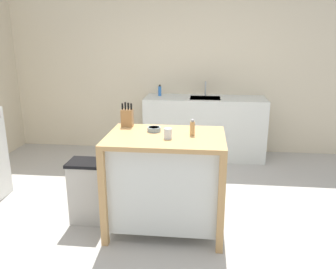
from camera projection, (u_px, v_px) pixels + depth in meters
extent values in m
plane|color=#ADA8A0|center=(166.00, 231.00, 3.27)|extent=(6.56, 6.56, 0.00)
cube|color=beige|center=(185.00, 69.00, 5.32)|extent=(5.56, 0.10, 2.60)
cube|color=tan|center=(166.00, 137.00, 3.09)|extent=(1.06, 0.75, 0.04)
cube|color=silver|center=(166.00, 180.00, 3.21)|extent=(0.96, 0.65, 0.79)
cube|color=tan|center=(103.00, 199.00, 2.94)|extent=(0.06, 0.06, 0.89)
cube|color=tan|center=(221.00, 205.00, 2.84)|extent=(0.06, 0.06, 0.89)
cube|color=tan|center=(122.00, 169.00, 3.61)|extent=(0.06, 0.06, 0.89)
cube|color=tan|center=(218.00, 173.00, 3.50)|extent=(0.06, 0.06, 0.89)
cube|color=#9E7042|center=(127.00, 118.00, 3.37)|extent=(0.11, 0.09, 0.17)
cylinder|color=black|center=(122.00, 106.00, 3.34)|extent=(0.02, 0.02, 0.06)
cylinder|color=black|center=(125.00, 106.00, 3.34)|extent=(0.02, 0.02, 0.07)
cylinder|color=black|center=(128.00, 106.00, 3.34)|extent=(0.02, 0.02, 0.07)
cylinder|color=black|center=(131.00, 106.00, 3.33)|extent=(0.02, 0.02, 0.06)
cylinder|color=gray|center=(154.00, 129.00, 3.21)|extent=(0.13, 0.13, 0.04)
cylinder|color=#49555B|center=(154.00, 127.00, 3.20)|extent=(0.10, 0.10, 0.01)
cylinder|color=silver|center=(168.00, 133.00, 2.98)|extent=(0.07, 0.07, 0.09)
cylinder|color=tan|center=(192.00, 129.00, 3.07)|extent=(0.04, 0.04, 0.12)
sphere|color=#99999E|center=(193.00, 121.00, 3.05)|extent=(0.03, 0.03, 0.03)
cube|color=#B7B2A8|center=(89.00, 193.00, 3.39)|extent=(0.34, 0.26, 0.60)
cube|color=black|center=(87.00, 163.00, 3.30)|extent=(0.36, 0.28, 0.03)
cube|color=silver|center=(204.00, 127.00, 5.19)|extent=(1.78, 0.60, 0.91)
cube|color=silver|center=(205.00, 99.00, 5.05)|extent=(0.44, 0.36, 0.03)
cylinder|color=#B7BCC1|center=(205.00, 89.00, 5.17)|extent=(0.02, 0.02, 0.22)
cylinder|color=blue|center=(160.00, 91.00, 5.20)|extent=(0.05, 0.05, 0.14)
cylinder|color=black|center=(160.00, 86.00, 5.18)|extent=(0.03, 0.03, 0.02)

